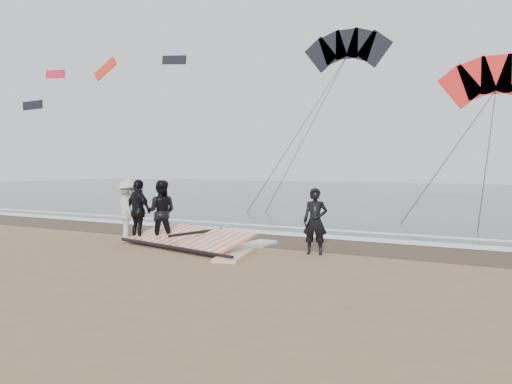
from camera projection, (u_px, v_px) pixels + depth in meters
ground at (193, 266)px, 11.72m from camera, size 120.00×120.00×0.00m
sea at (429, 194)px, 40.75m from camera, size 120.00×54.00×0.02m
wet_sand at (276, 240)px, 15.68m from camera, size 120.00×2.80×0.01m
foam_near at (294, 234)px, 16.91m from camera, size 120.00×0.90×0.01m
foam_far at (313, 229)px, 18.41m from camera, size 120.00×0.45×0.01m
man_main at (315, 221)px, 13.18m from camera, size 0.72×0.55×1.77m
board_white at (236, 254)px, 13.04m from camera, size 1.16×2.32×0.09m
board_cream at (247, 247)px, 14.19m from camera, size 0.83×2.41×0.10m
trio_cluster at (141, 211)px, 15.48m from camera, size 2.69×1.30×1.93m
sail_rig at (189, 240)px, 14.52m from camera, size 4.57×2.59×0.51m
kite_red at (496, 84)px, 26.01m from camera, size 6.30×5.11×11.79m
kite_dark at (347, 52)px, 34.27m from camera, size 6.86×6.09×15.54m
distant_kites at (90, 77)px, 52.60m from camera, size 18.33×6.12×5.51m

